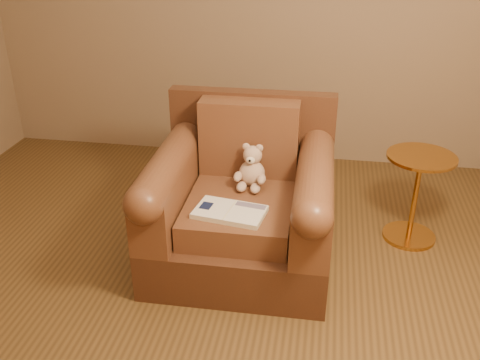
# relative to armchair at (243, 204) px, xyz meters

# --- Properties ---
(floor) EXTENTS (4.00, 4.00, 0.00)m
(floor) POSITION_rel_armchair_xyz_m (-0.27, -0.51, -0.35)
(floor) COLOR brown
(floor) RESTS_ON ground
(armchair) EXTENTS (1.01, 0.96, 0.90)m
(armchair) POSITION_rel_armchair_xyz_m (0.00, 0.00, 0.00)
(armchair) COLOR #492818
(armchair) RESTS_ON floor
(teddy_bear) EXTENTS (0.19, 0.21, 0.26)m
(teddy_bear) POSITION_rel_armchair_xyz_m (0.04, 0.08, 0.18)
(teddy_bear) COLOR tan
(teddy_bear) RESTS_ON armchair
(guidebook) EXTENTS (0.39, 0.27, 0.03)m
(guidebook) POSITION_rel_armchair_xyz_m (-0.03, -0.26, 0.10)
(guidebook) COLOR beige
(guidebook) RESTS_ON armchair
(side_table) EXTENTS (0.41, 0.41, 0.57)m
(side_table) POSITION_rel_armchair_xyz_m (1.01, 0.36, -0.04)
(side_table) COLOR #BF8334
(side_table) RESTS_ON floor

